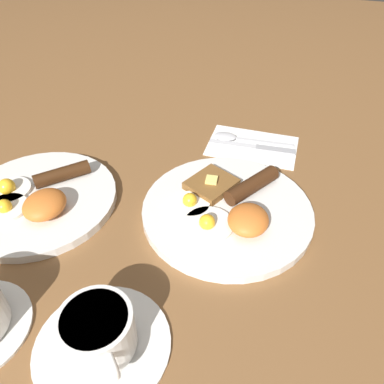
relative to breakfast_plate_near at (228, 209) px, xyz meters
name	(u,v)px	position (x,y,z in m)	size (l,w,h in m)	color
ground_plane	(227,214)	(0.00, 0.00, -0.01)	(3.00, 3.00, 0.00)	brown
breakfast_plate_near	(228,209)	(0.00, 0.00, 0.00)	(0.29, 0.29, 0.05)	silver
breakfast_plate_far	(38,199)	(-0.07, 0.32, 0.00)	(0.27, 0.27, 0.05)	silver
teacup_near	(100,336)	(-0.27, 0.10, 0.01)	(0.17, 0.17, 0.07)	silver
napkin	(252,146)	(0.21, -0.01, -0.01)	(0.12, 0.18, 0.01)	white
knife	(257,147)	(0.20, -0.02, -0.01)	(0.03, 0.18, 0.01)	silver
spoon	(234,138)	(0.22, 0.04, 0.00)	(0.04, 0.17, 0.01)	silver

